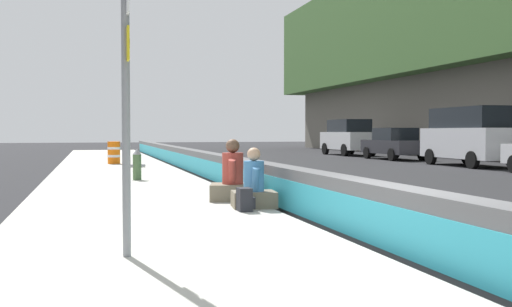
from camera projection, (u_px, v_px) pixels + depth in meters
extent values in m
plane|color=#232326|center=(398.00, 257.00, 7.26)|extent=(160.00, 160.00, 0.00)
cube|color=#B5B2A8|center=(178.00, 264.00, 6.56)|extent=(80.00, 4.40, 0.14)
cube|color=#545456|center=(398.00, 222.00, 7.24)|extent=(76.00, 0.44, 0.85)
cube|color=teal|center=(381.00, 226.00, 7.19)|extent=(74.48, 0.01, 0.54)
cylinder|color=gray|center=(126.00, 91.00, 6.54)|extent=(0.09, 0.09, 3.60)
cube|color=yellow|center=(127.00, 45.00, 6.53)|extent=(0.44, 0.02, 0.36)
cube|color=black|center=(129.00, 45.00, 6.53)|extent=(0.30, 0.01, 0.10)
cylinder|color=#47663D|center=(137.00, 167.00, 17.08)|extent=(0.24, 0.24, 0.72)
cone|color=gray|center=(137.00, 152.00, 17.06)|extent=(0.26, 0.26, 0.16)
cylinder|color=gray|center=(143.00, 166.00, 17.12)|extent=(0.10, 0.12, 0.10)
cylinder|color=gray|center=(131.00, 166.00, 17.03)|extent=(0.10, 0.12, 0.10)
cube|color=#706651|center=(254.00, 199.00, 10.90)|extent=(0.74, 0.84, 0.29)
cylinder|color=#427FB7|center=(254.00, 176.00, 10.88)|extent=(0.37, 0.37, 0.55)
sphere|color=tan|center=(254.00, 154.00, 10.87)|extent=(0.24, 0.24, 0.24)
cylinder|color=#427FB7|center=(252.00, 178.00, 11.08)|extent=(0.29, 0.16, 0.48)
cylinder|color=#427FB7|center=(256.00, 180.00, 10.68)|extent=(0.29, 0.16, 0.48)
cube|color=#706651|center=(233.00, 192.00, 12.00)|extent=(0.94, 1.03, 0.33)
cylinder|color=#AD3D33|center=(233.00, 168.00, 11.98)|extent=(0.42, 0.42, 0.62)
sphere|color=brown|center=(233.00, 146.00, 11.96)|extent=(0.27, 0.27, 0.27)
cylinder|color=#AD3D33|center=(233.00, 171.00, 12.21)|extent=(0.34, 0.22, 0.54)
cylinder|color=#AD3D33|center=(232.00, 172.00, 11.75)|extent=(0.34, 0.22, 0.54)
cube|color=#232328|center=(244.00, 200.00, 10.36)|extent=(0.32, 0.22, 0.40)
cube|color=#232328|center=(252.00, 203.00, 10.40)|extent=(0.22, 0.06, 0.20)
cylinder|color=orange|center=(114.00, 153.00, 25.62)|extent=(0.52, 0.52, 0.95)
cylinder|color=white|center=(114.00, 148.00, 25.62)|extent=(0.54, 0.54, 0.10)
cylinder|color=white|center=(114.00, 156.00, 25.63)|extent=(0.54, 0.54, 0.10)
cube|color=silver|center=(470.00, 143.00, 26.24)|extent=(5.15, 2.10, 1.30)
cube|color=black|center=(471.00, 118.00, 26.10)|extent=(4.15, 1.87, 0.90)
cylinder|color=black|center=(431.00, 157.00, 27.62)|extent=(0.73, 0.24, 0.72)
cylinder|color=black|center=(467.00, 156.00, 28.07)|extent=(0.73, 0.24, 0.72)
cylinder|color=black|center=(472.00, 160.00, 24.46)|extent=(0.73, 0.24, 0.72)
cube|color=#28282D|center=(394.00, 147.00, 32.51)|extent=(4.50, 1.80, 0.72)
cube|color=black|center=(395.00, 134.00, 32.39)|extent=(2.20, 1.62, 0.66)
cylinder|color=black|center=(367.00, 153.00, 33.69)|extent=(0.66, 0.22, 0.66)
cylinder|color=black|center=(395.00, 152.00, 34.14)|extent=(0.66, 0.22, 0.66)
cylinder|color=black|center=(392.00, 155.00, 30.91)|extent=(0.66, 0.22, 0.66)
cylinder|color=black|center=(422.00, 154.00, 31.37)|extent=(0.66, 0.22, 0.66)
cube|color=silver|center=(348.00, 141.00, 38.61)|extent=(4.82, 1.98, 1.10)
cube|color=black|center=(349.00, 126.00, 38.48)|extent=(3.12, 1.77, 0.80)
cylinder|color=black|center=(325.00, 149.00, 39.85)|extent=(0.76, 0.23, 0.76)
cylinder|color=black|center=(351.00, 149.00, 40.36)|extent=(0.76, 0.23, 0.76)
cylinder|color=black|center=(345.00, 150.00, 36.90)|extent=(0.76, 0.23, 0.76)
cylinder|color=black|center=(372.00, 150.00, 37.41)|extent=(0.76, 0.23, 0.76)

